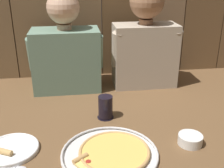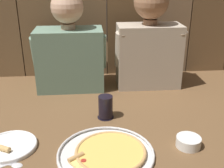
# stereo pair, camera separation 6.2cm
# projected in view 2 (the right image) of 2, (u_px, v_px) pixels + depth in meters

# --- Properties ---
(ground_plane) EXTENTS (3.20, 3.20, 0.00)m
(ground_plane) POSITION_uv_depth(u_px,v_px,m) (118.00, 129.00, 1.27)
(ground_plane) COLOR brown
(pizza_tray) EXTENTS (0.38, 0.38, 0.03)m
(pizza_tray) POSITION_uv_depth(u_px,v_px,m) (107.00, 153.00, 1.09)
(pizza_tray) COLOR silver
(pizza_tray) RESTS_ON ground
(dinner_plate) EXTENTS (0.22, 0.22, 0.03)m
(dinner_plate) POSITION_uv_depth(u_px,v_px,m) (10.00, 146.00, 1.13)
(dinner_plate) COLOR white
(dinner_plate) RESTS_ON ground
(drinking_glass) EXTENTS (0.08, 0.08, 0.11)m
(drinking_glass) POSITION_uv_depth(u_px,v_px,m) (106.00, 107.00, 1.35)
(drinking_glass) COLOR black
(drinking_glass) RESTS_ON ground
(dipping_bowl) EXTENTS (0.10, 0.10, 0.04)m
(dipping_bowl) POSITION_uv_depth(u_px,v_px,m) (188.00, 141.00, 1.14)
(dipping_bowl) COLOR white
(dipping_bowl) RESTS_ON ground
(table_spoon) EXTENTS (0.14, 0.06, 0.01)m
(table_spoon) POSITION_uv_depth(u_px,v_px,m) (11.00, 164.00, 1.04)
(table_spoon) COLOR silver
(table_spoon) RESTS_ON ground
(diner_left) EXTENTS (0.42, 0.22, 0.57)m
(diner_left) POSITION_uv_depth(u_px,v_px,m) (69.00, 46.00, 1.61)
(diner_left) COLOR slate
(diner_left) RESTS_ON ground
(diner_right) EXTENTS (0.41, 0.20, 0.61)m
(diner_right) POSITION_uv_depth(u_px,v_px,m) (149.00, 38.00, 1.64)
(diner_right) COLOR #B2A38E
(diner_right) RESTS_ON ground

